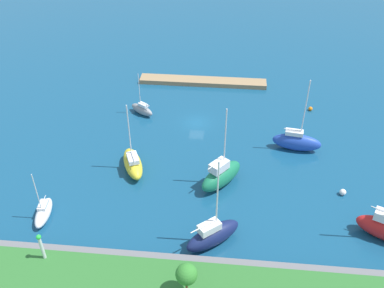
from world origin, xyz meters
TOP-DOWN VIEW (x-y plane):
  - water at (0.00, 0.00)m, footprint 160.00×160.00m
  - pier_dock at (0.07, -14.25)m, footprint 24.85×3.07m
  - breakwater at (0.00, 31.30)m, footprint 65.89×4.00m
  - harbor_beacon at (14.37, 31.30)m, footprint 0.56×0.56m
  - park_tree_east at (-1.97, 34.00)m, footprint 2.26×2.26m
  - sailboat_white_along_channel at (17.52, 23.97)m, footprint 2.19×5.37m
  - sailboat_green_outer_mooring at (-4.77, 15.45)m, footprint 6.73×7.55m
  - sailboat_navy_mid_basin at (-4.23, 26.16)m, footprint 7.22×6.52m
  - sailboat_blue_far_north at (-16.03, 6.04)m, footprint 7.66×3.14m
  - sailboat_gray_off_beacon at (9.81, -1.86)m, footprint 4.80×3.85m
  - sailboat_yellow_center_basin at (8.13, 13.50)m, footprint 5.03×7.49m
  - mooring_buoy_orange at (-19.82, -5.95)m, footprint 0.74×0.74m
  - mooring_buoy_white at (-21.41, 15.93)m, footprint 0.89×0.89m

SIDE VIEW (x-z plane):
  - water at x=0.00m, z-range 0.00..0.00m
  - mooring_buoy_orange at x=-19.82m, z-range 0.00..0.74m
  - pier_dock at x=0.07m, z-range 0.00..0.86m
  - mooring_buoy_white at x=-21.41m, z-range 0.00..0.89m
  - breakwater at x=0.00m, z-range 0.00..1.31m
  - sailboat_white_along_channel at x=17.52m, z-range -2.84..4.55m
  - sailboat_gray_off_beacon at x=9.81m, z-range -2.91..4.82m
  - sailboat_yellow_center_basin at x=8.13m, z-range -4.15..6.66m
  - sailboat_navy_mid_basin at x=-4.23m, z-range -4.71..7.62m
  - sailboat_blue_far_north at x=-16.03m, z-range -4.56..7.55m
  - sailboat_green_outer_mooring at x=-4.77m, z-range -4.41..7.83m
  - harbor_beacon at x=14.37m, z-range 1.60..5.33m
  - park_tree_east at x=-1.97m, z-range 2.16..6.02m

